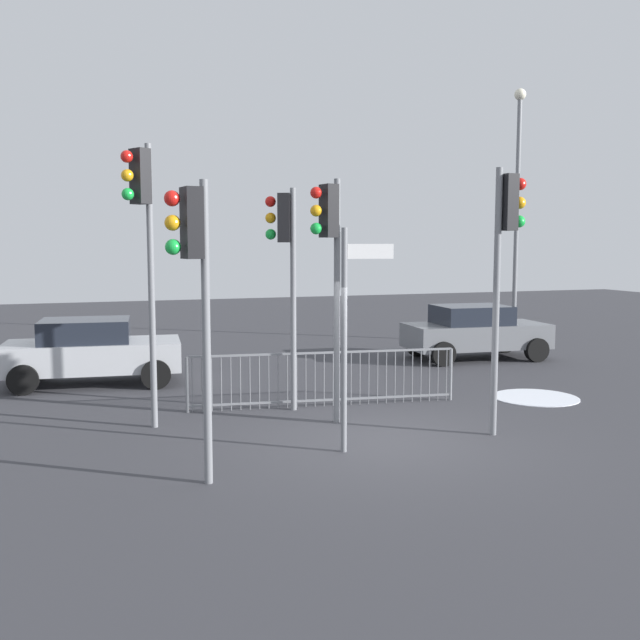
{
  "coord_description": "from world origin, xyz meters",
  "views": [
    {
      "loc": [
        -4.58,
        -10.42,
        3.16
      ],
      "look_at": [
        0.1,
        3.17,
        1.62
      ],
      "focal_mm": 40.6,
      "sensor_mm": 36.0,
      "label": 1
    }
  ],
  "objects_px": {
    "traffic_light_mid_left": "(330,245)",
    "traffic_light_foreground_right": "(194,263)",
    "car_grey_trailing": "(475,331)",
    "traffic_light_mid_right": "(285,248)",
    "traffic_light_foreground_left": "(505,241)",
    "direction_sign_post": "(348,328)",
    "car_silver_far": "(91,351)",
    "street_lamp": "(517,192)",
    "traffic_light_rear_left": "(143,222)"
  },
  "relations": [
    {
      "from": "traffic_light_mid_left",
      "to": "traffic_light_foreground_right",
      "type": "xyz_separation_m",
      "value": [
        -2.74,
        -2.5,
        -0.21
      ]
    },
    {
      "from": "traffic_light_foreground_right",
      "to": "car_grey_trailing",
      "type": "height_order",
      "value": "traffic_light_foreground_right"
    },
    {
      "from": "traffic_light_mid_right",
      "to": "traffic_light_foreground_left",
      "type": "bearing_deg",
      "value": -113.36
    },
    {
      "from": "traffic_light_foreground_right",
      "to": "direction_sign_post",
      "type": "xyz_separation_m",
      "value": [
        2.41,
        0.78,
        -1.02
      ]
    },
    {
      "from": "traffic_light_foreground_left",
      "to": "car_grey_trailing",
      "type": "relative_size",
      "value": 1.11
    },
    {
      "from": "traffic_light_mid_left",
      "to": "car_silver_far",
      "type": "height_order",
      "value": "traffic_light_mid_left"
    },
    {
      "from": "street_lamp",
      "to": "direction_sign_post",
      "type": "bearing_deg",
      "value": -134.46
    },
    {
      "from": "car_silver_far",
      "to": "car_grey_trailing",
      "type": "height_order",
      "value": "same"
    },
    {
      "from": "traffic_light_mid_left",
      "to": "street_lamp",
      "type": "relative_size",
      "value": 0.54
    },
    {
      "from": "traffic_light_mid_right",
      "to": "traffic_light_foreground_right",
      "type": "relative_size",
      "value": 1.05
    },
    {
      "from": "traffic_light_mid_right",
      "to": "car_grey_trailing",
      "type": "height_order",
      "value": "traffic_light_mid_right"
    },
    {
      "from": "traffic_light_foreground_right",
      "to": "traffic_light_foreground_left",
      "type": "bearing_deg",
      "value": -88.79
    },
    {
      "from": "traffic_light_rear_left",
      "to": "direction_sign_post",
      "type": "relative_size",
      "value": 1.42
    },
    {
      "from": "traffic_light_rear_left",
      "to": "traffic_light_foreground_right",
      "type": "relative_size",
      "value": 1.21
    },
    {
      "from": "traffic_light_foreground_right",
      "to": "street_lamp",
      "type": "height_order",
      "value": "street_lamp"
    },
    {
      "from": "traffic_light_foreground_right",
      "to": "car_grey_trailing",
      "type": "xyz_separation_m",
      "value": [
        8.86,
        7.86,
        -2.13
      ]
    },
    {
      "from": "traffic_light_mid_left",
      "to": "traffic_light_foreground_left",
      "type": "relative_size",
      "value": 0.98
    },
    {
      "from": "traffic_light_foreground_right",
      "to": "street_lamp",
      "type": "bearing_deg",
      "value": -57.53
    },
    {
      "from": "traffic_light_rear_left",
      "to": "car_grey_trailing",
      "type": "bearing_deg",
      "value": -92.82
    },
    {
      "from": "traffic_light_mid_left",
      "to": "direction_sign_post",
      "type": "height_order",
      "value": "traffic_light_mid_left"
    },
    {
      "from": "traffic_light_rear_left",
      "to": "street_lamp",
      "type": "distance_m",
      "value": 14.06
    },
    {
      "from": "traffic_light_foreground_left",
      "to": "traffic_light_foreground_right",
      "type": "distance_m",
      "value": 5.26
    },
    {
      "from": "car_grey_trailing",
      "to": "car_silver_far",
      "type": "bearing_deg",
      "value": -173.91
    },
    {
      "from": "traffic_light_foreground_left",
      "to": "car_grey_trailing",
      "type": "xyz_separation_m",
      "value": [
        3.69,
        6.95,
        -2.42
      ]
    },
    {
      "from": "street_lamp",
      "to": "traffic_light_rear_left",
      "type": "bearing_deg",
      "value": -149.39
    },
    {
      "from": "traffic_light_mid_right",
      "to": "street_lamp",
      "type": "relative_size",
      "value": 0.53
    },
    {
      "from": "car_silver_far",
      "to": "traffic_light_foreground_right",
      "type": "bearing_deg",
      "value": -75.98
    },
    {
      "from": "traffic_light_foreground_left",
      "to": "traffic_light_mid_right",
      "type": "bearing_deg",
      "value": -139.46
    },
    {
      "from": "traffic_light_mid_left",
      "to": "car_grey_trailing",
      "type": "height_order",
      "value": "traffic_light_mid_left"
    },
    {
      "from": "traffic_light_mid_left",
      "to": "direction_sign_post",
      "type": "xyz_separation_m",
      "value": [
        -0.33,
        -1.72,
        -1.23
      ]
    },
    {
      "from": "car_grey_trailing",
      "to": "direction_sign_post",
      "type": "bearing_deg",
      "value": -128.16
    },
    {
      "from": "traffic_light_mid_left",
      "to": "traffic_light_mid_right",
      "type": "height_order",
      "value": "traffic_light_mid_left"
    },
    {
      "from": "direction_sign_post",
      "to": "car_grey_trailing",
      "type": "height_order",
      "value": "direction_sign_post"
    },
    {
      "from": "traffic_light_rear_left",
      "to": "street_lamp",
      "type": "xyz_separation_m",
      "value": [
        12.06,
        7.13,
        1.21
      ]
    },
    {
      "from": "traffic_light_foreground_right",
      "to": "direction_sign_post",
      "type": "relative_size",
      "value": 1.17
    },
    {
      "from": "car_silver_far",
      "to": "street_lamp",
      "type": "relative_size",
      "value": 0.5
    },
    {
      "from": "traffic_light_rear_left",
      "to": "traffic_light_foreground_left",
      "type": "distance_m",
      "value": 5.95
    },
    {
      "from": "traffic_light_mid_right",
      "to": "car_silver_far",
      "type": "bearing_deg",
      "value": 63.14
    },
    {
      "from": "traffic_light_mid_right",
      "to": "traffic_light_mid_left",
      "type": "bearing_deg",
      "value": -139.49
    },
    {
      "from": "traffic_light_mid_left",
      "to": "traffic_light_foreground_right",
      "type": "relative_size",
      "value": 1.07
    },
    {
      "from": "traffic_light_foreground_left",
      "to": "street_lamp",
      "type": "relative_size",
      "value": 0.55
    },
    {
      "from": "traffic_light_foreground_left",
      "to": "traffic_light_mid_left",
      "type": "bearing_deg",
      "value": -128.0
    },
    {
      "from": "traffic_light_mid_right",
      "to": "car_silver_far",
      "type": "distance_m",
      "value": 5.59
    },
    {
      "from": "direction_sign_post",
      "to": "traffic_light_mid_left",
      "type": "bearing_deg",
      "value": 88.91
    },
    {
      "from": "car_grey_trailing",
      "to": "traffic_light_foreground_right",
      "type": "bearing_deg",
      "value": -134.23
    },
    {
      "from": "traffic_light_foreground_left",
      "to": "car_grey_trailing",
      "type": "distance_m",
      "value": 8.23
    },
    {
      "from": "car_grey_trailing",
      "to": "street_lamp",
      "type": "xyz_separation_m",
      "value": [
        2.87,
        2.43,
        3.95
      ]
    },
    {
      "from": "traffic_light_foreground_right",
      "to": "car_silver_far",
      "type": "relative_size",
      "value": 1.0
    },
    {
      "from": "traffic_light_foreground_left",
      "to": "street_lamp",
      "type": "xyz_separation_m",
      "value": [
        6.56,
        9.38,
        1.53
      ]
    },
    {
      "from": "car_grey_trailing",
      "to": "traffic_light_foreground_left",
      "type": "bearing_deg",
      "value": -113.74
    }
  ]
}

